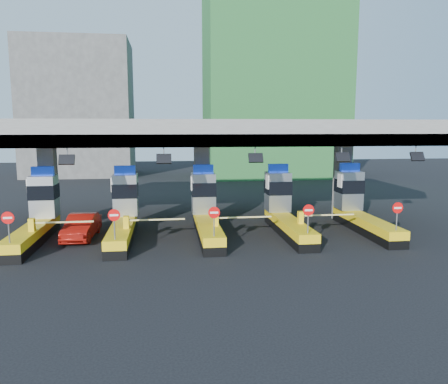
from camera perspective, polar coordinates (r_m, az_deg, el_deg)
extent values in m
plane|color=black|center=(27.30, -2.35, -5.47)|extent=(120.00, 120.00, 0.00)
cube|color=slate|center=(29.49, -2.96, 7.83)|extent=(28.00, 12.00, 1.50)
cube|color=#4C4C49|center=(23.83, -1.84, 6.73)|extent=(28.00, 0.60, 0.70)
cube|color=slate|center=(30.61, -21.91, 0.68)|extent=(1.00, 1.00, 5.50)
cube|color=slate|center=(29.74, -2.91, 1.07)|extent=(1.00, 1.00, 5.50)
cube|color=slate|center=(32.12, 15.17, 1.34)|extent=(1.00, 1.00, 5.50)
cylinder|color=slate|center=(24.28, -19.80, 4.85)|extent=(0.06, 0.06, 0.50)
cube|color=black|center=(24.11, -19.86, 3.99)|extent=(0.80, 0.38, 0.54)
cylinder|color=slate|center=(23.73, -7.87, 5.20)|extent=(0.06, 0.06, 0.50)
cube|color=black|center=(23.56, -7.86, 4.32)|extent=(0.80, 0.38, 0.54)
cylinder|color=slate|center=(24.23, 4.09, 5.32)|extent=(0.06, 0.06, 0.50)
cube|color=black|center=(24.05, 4.17, 4.46)|extent=(0.80, 0.38, 0.54)
cylinder|color=slate|center=(25.70, 15.12, 5.23)|extent=(0.06, 0.06, 0.50)
cube|color=black|center=(25.54, 15.26, 4.42)|extent=(0.80, 0.38, 0.54)
cylinder|color=slate|center=(27.75, 23.76, 5.02)|extent=(0.06, 0.06, 0.50)
cube|color=black|center=(27.59, 23.93, 4.27)|extent=(0.80, 0.38, 0.54)
cube|color=black|center=(27.26, -23.69, -5.67)|extent=(1.20, 8.00, 0.50)
cube|color=#E5B70C|center=(27.15, -23.75, -4.65)|extent=(1.20, 8.00, 0.50)
cube|color=#9EA3A8|center=(29.52, -22.43, -0.50)|extent=(1.50, 1.50, 2.60)
cube|color=black|center=(29.46, -22.48, 0.07)|extent=(1.56, 1.56, 0.90)
cube|color=#0C2DBF|center=(29.33, -22.61, 2.55)|extent=(1.30, 0.35, 0.55)
cube|color=white|center=(29.36, -24.17, 0.73)|extent=(0.06, 0.70, 0.90)
cylinder|color=slate|center=(23.61, -26.29, -4.45)|extent=(0.07, 0.07, 1.30)
cylinder|color=red|center=(23.46, -26.40, -3.04)|extent=(0.60, 0.04, 0.60)
cube|color=white|center=(23.44, -26.42, -3.05)|extent=(0.42, 0.02, 0.10)
cube|color=#E5B70C|center=(25.80, -23.81, -3.94)|extent=(0.30, 0.35, 0.70)
cube|color=white|center=(25.36, -20.24, -3.71)|extent=(3.20, 0.08, 0.08)
cube|color=black|center=(26.30, -13.12, -5.67)|extent=(1.20, 8.00, 0.50)
cube|color=#E5B70C|center=(26.19, -13.15, -4.60)|extent=(1.20, 8.00, 0.50)
cube|color=#9EA3A8|center=(28.64, -12.72, -0.32)|extent=(1.50, 1.50, 2.60)
cube|color=black|center=(28.57, -12.75, 0.27)|extent=(1.56, 1.56, 0.90)
cube|color=#0C2DBF|center=(28.45, -12.83, 2.82)|extent=(1.30, 0.35, 0.55)
cube|color=white|center=(28.33, -14.43, 0.95)|extent=(0.06, 0.70, 0.90)
cylinder|color=slate|center=(22.50, -14.11, -4.43)|extent=(0.07, 0.07, 1.30)
cylinder|color=red|center=(22.34, -14.17, -2.94)|extent=(0.60, 0.04, 0.60)
cube|color=white|center=(22.32, -14.18, -2.96)|extent=(0.42, 0.02, 0.10)
cube|color=#E5B70C|center=(24.86, -12.66, -3.87)|extent=(0.30, 0.35, 0.70)
cube|color=white|center=(24.74, -8.85, -3.58)|extent=(3.20, 0.08, 0.08)
cube|color=black|center=(26.28, -2.15, -5.46)|extent=(1.20, 8.00, 0.50)
cube|color=#E5B70C|center=(26.16, -2.16, -4.40)|extent=(1.20, 8.00, 0.50)
cube|color=#9EA3A8|center=(28.62, -2.71, -0.13)|extent=(1.50, 1.50, 2.60)
cube|color=black|center=(28.55, -2.71, 0.46)|extent=(1.56, 1.56, 0.90)
cube|color=#0C2DBF|center=(28.42, -2.73, 3.02)|extent=(1.30, 0.35, 0.55)
cube|color=white|center=(28.17, -4.29, 1.16)|extent=(0.06, 0.70, 0.90)
cylinder|color=slate|center=(22.47, -1.30, -4.19)|extent=(0.07, 0.07, 1.30)
cylinder|color=red|center=(22.32, -1.30, -2.70)|extent=(0.60, 0.04, 0.60)
cube|color=white|center=(22.29, -1.29, -2.71)|extent=(0.42, 0.02, 0.10)
cube|color=#E5B70C|center=(24.90, -1.10, -3.64)|extent=(0.30, 0.35, 0.70)
cube|color=white|center=(25.11, 2.65, -3.31)|extent=(3.20, 0.08, 0.08)
cube|color=black|center=(27.19, 8.44, -5.07)|extent=(1.20, 8.00, 0.50)
cube|color=#E5B70C|center=(27.08, 8.46, -4.04)|extent=(1.20, 8.00, 0.50)
cube|color=#9EA3A8|center=(29.45, 7.03, 0.06)|extent=(1.50, 1.50, 2.60)
cube|color=black|center=(29.39, 7.05, 0.64)|extent=(1.56, 1.56, 0.90)
cube|color=#0C2DBF|center=(29.27, 7.09, 3.12)|extent=(1.30, 0.35, 0.55)
cube|color=white|center=(28.88, 5.67, 1.32)|extent=(0.06, 0.70, 0.90)
cylinder|color=slate|center=(23.53, 10.92, -3.76)|extent=(0.07, 0.07, 1.30)
cylinder|color=red|center=(23.38, 10.98, -2.34)|extent=(0.60, 0.04, 0.60)
cube|color=white|center=(23.36, 11.00, -2.35)|extent=(0.42, 0.02, 0.10)
cube|color=#E5B70C|center=(25.93, 9.96, -3.28)|extent=(0.30, 0.35, 0.70)
cube|color=white|center=(26.45, 13.38, -2.93)|extent=(3.20, 0.08, 0.08)
cube|color=black|center=(28.95, 18.03, -4.57)|extent=(1.20, 8.00, 0.50)
cube|color=#E5B70C|center=(28.84, 18.07, -3.60)|extent=(1.20, 8.00, 0.50)
cube|color=#9EA3A8|center=(31.09, 15.99, 0.24)|extent=(1.50, 1.50, 2.60)
cube|color=black|center=(31.03, 16.03, 0.78)|extent=(1.56, 1.56, 0.90)
cube|color=#0C2DBF|center=(30.91, 16.11, 3.14)|extent=(1.30, 0.35, 0.55)
cube|color=white|center=(30.41, 14.88, 1.44)|extent=(0.06, 0.70, 0.90)
cylinder|color=slate|center=(25.54, 21.64, -3.25)|extent=(0.07, 0.07, 1.30)
cylinder|color=red|center=(25.41, 21.74, -1.93)|extent=(0.60, 0.04, 0.60)
cube|color=white|center=(25.39, 21.77, -1.94)|extent=(0.42, 0.02, 0.10)
cube|color=#E5B70C|center=(27.83, 19.84, -2.86)|extent=(0.30, 0.35, 0.70)
cube|color=white|center=(28.60, 22.79, -2.52)|extent=(3.20, 0.08, 0.08)
cube|color=#1E5926|center=(60.60, 6.47, 15.45)|extent=(18.00, 12.00, 28.00)
cube|color=#4C4C49|center=(63.52, -18.39, 10.22)|extent=(14.00, 10.00, 18.00)
imported|color=maroon|center=(27.33, -18.10, -4.32)|extent=(1.74, 4.44, 1.44)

